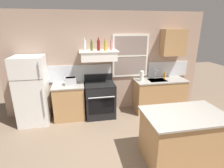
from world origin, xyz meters
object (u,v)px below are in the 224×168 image
(stove_range, at_px, (100,99))
(toaster, at_px, (71,81))
(dish_soap_bottle, at_px, (165,75))
(kitchen_island, at_px, (182,137))
(paper_towel_roll, at_px, (142,76))
(bottle_red_label_wine, at_px, (98,45))
(bottle_champagne_gold_foil, at_px, (105,46))
(bottle_rose_pink, at_px, (111,45))
(refrigerator, at_px, (32,91))
(bottle_olive_oil_square, at_px, (92,46))
(bottle_clear_tall, at_px, (85,45))

(stove_range, bearing_deg, toaster, 176.61)
(dish_soap_bottle, bearing_deg, kitchen_island, -107.46)
(paper_towel_roll, bearing_deg, bottle_red_label_wine, 177.79)
(bottle_champagne_gold_foil, xyz_separation_m, dish_soap_bottle, (1.71, 0.10, -0.87))
(stove_range, height_order, bottle_rose_pink, bottle_rose_pink)
(refrigerator, height_order, bottle_champagne_gold_foil, bottle_champagne_gold_foil)
(bottle_champagne_gold_foil, xyz_separation_m, kitchen_island, (1.07, -1.95, -1.41))
(refrigerator, distance_m, paper_towel_roll, 2.81)
(stove_range, relative_size, bottle_olive_oil_square, 3.98)
(bottle_olive_oil_square, bearing_deg, bottle_champagne_gold_foil, -8.73)
(toaster, height_order, bottle_rose_pink, bottle_rose_pink)
(bottle_champagne_gold_foil, distance_m, dish_soap_bottle, 1.92)
(toaster, bearing_deg, paper_towel_roll, -0.17)
(stove_range, bearing_deg, paper_towel_roll, 1.85)
(bottle_red_label_wine, xyz_separation_m, bottle_champagne_gold_foil, (0.16, -0.04, -0.01))
(refrigerator, distance_m, stove_range, 1.69)
(bottle_rose_pink, height_order, dish_soap_bottle, bottle_rose_pink)
(bottle_olive_oil_square, bearing_deg, dish_soap_bottle, 1.35)
(stove_range, xyz_separation_m, bottle_clear_tall, (-0.33, 0.15, 1.42))
(bottle_clear_tall, bearing_deg, refrigerator, -172.63)
(bottle_red_label_wine, relative_size, bottle_champagne_gold_foil, 1.04)
(toaster, height_order, dish_soap_bottle, toaster)
(paper_towel_roll, relative_size, kitchen_island, 0.19)
(toaster, bearing_deg, bottle_clear_tall, 14.89)
(stove_range, bearing_deg, bottle_olive_oil_square, 151.59)
(dish_soap_bottle, relative_size, kitchen_island, 0.13)
(bottle_champagne_gold_foil, height_order, dish_soap_bottle, bottle_champagne_gold_foil)
(bottle_olive_oil_square, distance_m, paper_towel_roll, 1.55)
(bottle_red_label_wine, xyz_separation_m, paper_towel_roll, (1.15, -0.04, -0.83))
(refrigerator, relative_size, stove_range, 1.53)
(stove_range, distance_m, kitchen_island, 2.28)
(bottle_red_label_wine, xyz_separation_m, kitchen_island, (1.23, -1.99, -1.42))
(stove_range, xyz_separation_m, paper_towel_roll, (1.16, 0.04, 0.58))
(bottle_clear_tall, distance_m, paper_towel_roll, 1.71)
(paper_towel_roll, xyz_separation_m, kitchen_island, (0.08, -1.95, -0.59))
(bottle_red_label_wine, bearing_deg, bottle_champagne_gold_foil, -14.82)
(refrigerator, relative_size, bottle_clear_tall, 5.17)
(bottle_clear_tall, relative_size, kitchen_island, 0.23)
(bottle_olive_oil_square, height_order, bottle_red_label_wine, bottle_red_label_wine)
(refrigerator, bearing_deg, bottle_rose_pink, 2.32)
(bottle_clear_tall, bearing_deg, bottle_rose_pink, -7.90)
(bottle_red_label_wine, bearing_deg, kitchen_island, -58.29)
(stove_range, xyz_separation_m, bottle_rose_pink, (0.32, 0.06, 1.41))
(refrigerator, xyz_separation_m, bottle_rose_pink, (1.97, 0.08, 1.04))
(refrigerator, height_order, bottle_olive_oil_square, bottle_olive_oil_square)
(stove_range, height_order, bottle_clear_tall, bottle_clear_tall)
(refrigerator, relative_size, bottle_rose_pink, 5.47)
(refrigerator, distance_m, dish_soap_bottle, 3.54)
(bottle_rose_pink, relative_size, kitchen_island, 0.22)
(bottle_champagne_gold_foil, xyz_separation_m, bottle_rose_pink, (0.15, 0.02, 0.00))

